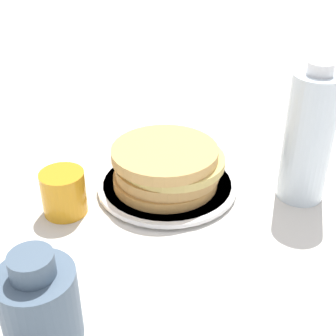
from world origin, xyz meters
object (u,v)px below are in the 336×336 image
(plate, at_px, (168,185))
(water_bottle_near, at_px, (309,138))
(cream_jug, at_px, (40,304))
(juice_glass, at_px, (64,193))
(pancake_stack, at_px, (167,165))

(plate, relative_size, water_bottle_near, 1.04)
(water_bottle_near, bearing_deg, cream_jug, -96.92)
(juice_glass, bearing_deg, plate, 66.30)
(cream_jug, bearing_deg, plate, 109.75)
(pancake_stack, relative_size, cream_jug, 1.53)
(cream_jug, relative_size, water_bottle_near, 0.53)
(juice_glass, height_order, water_bottle_near, water_bottle_near)
(plate, height_order, pancake_stack, pancake_stack)
(pancake_stack, height_order, water_bottle_near, water_bottle_near)
(plate, bearing_deg, cream_jug, -70.25)
(plate, height_order, water_bottle_near, water_bottle_near)
(juice_glass, xyz_separation_m, water_bottle_near, (0.23, 0.29, 0.07))
(plate, bearing_deg, pancake_stack, -127.14)
(pancake_stack, xyz_separation_m, juice_glass, (-0.07, -0.15, -0.01))
(pancake_stack, height_order, juice_glass, pancake_stack)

